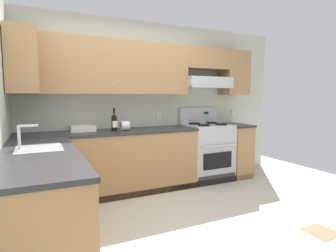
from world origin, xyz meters
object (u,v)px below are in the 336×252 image
(wine_bottle, at_px, (114,122))
(paper_towel_roll, at_px, (125,126))
(bowl, at_px, (83,129))
(stove, at_px, (207,151))

(wine_bottle, height_order, paper_towel_roll, wine_bottle)
(bowl, distance_m, paper_towel_roll, 0.58)
(wine_bottle, relative_size, paper_towel_roll, 2.43)
(stove, height_order, bowl, stove)
(wine_bottle, bearing_deg, paper_towel_roll, 6.05)
(stove, relative_size, wine_bottle, 3.76)
(stove, distance_m, bowl, 2.04)
(bowl, xyz_separation_m, paper_towel_roll, (0.56, -0.14, 0.04))
(stove, xyz_separation_m, wine_bottle, (-1.58, -0.06, 0.56))
(bowl, bearing_deg, paper_towel_roll, -14.46)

